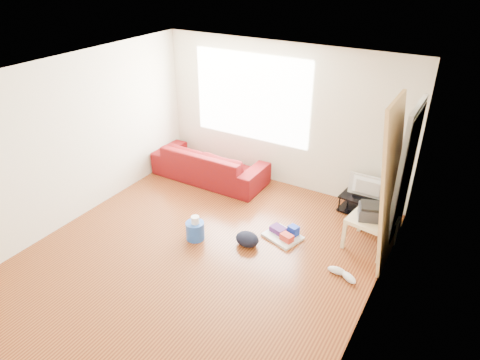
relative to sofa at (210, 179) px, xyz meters
The scene contains 12 objects.
room 2.51m from the sofa, 55.77° to the right, with size 4.51×5.01×2.51m.
sofa is the anchor object (origin of this frame).
tv_stand 2.82m from the sofa, ahead, with size 0.81×0.52×0.29m.
tv 2.85m from the sofa, ahead, with size 0.63×0.08×0.37m, color black.
side_table 3.18m from the sofa, 10.02° to the right, with size 0.67×0.67×0.48m.
printer 3.20m from the sofa, 10.02° to the right, with size 0.48×0.42×0.21m.
bucket 1.86m from the sofa, 62.77° to the right, with size 0.27×0.27×0.27m, color blue.
toilet_paper 1.88m from the sofa, 62.40° to the right, with size 0.12×0.12×0.11m, color white.
cleaning_tray 2.20m from the sofa, 26.38° to the right, with size 0.61×0.54×0.18m.
backpack 2.12m from the sofa, 41.52° to the right, with size 0.36×0.29×0.20m, color black.
sneakers 3.30m from the sofa, 24.67° to the right, with size 0.44×0.22×0.10m.
door_panel 3.36m from the sofa, 12.29° to the right, with size 0.05×0.90×2.26m, color tan.
Camera 1 is at (2.87, -3.81, 3.78)m, focal length 32.00 mm.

